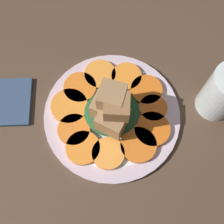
{
  "coord_description": "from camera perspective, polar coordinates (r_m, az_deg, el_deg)",
  "views": [
    {
      "loc": [
        0.64,
        18.27,
        53.28
      ],
      "look_at": [
        0.0,
        0.0,
        4.1
      ],
      "focal_mm": 45.0,
      "sensor_mm": 36.0,
      "label": 1
    }
  ],
  "objects": [
    {
      "name": "carrot_slice_1",
      "position": [
        0.56,
        2.95,
        7.2
      ],
      "size": [
        5.99,
        5.99,
        0.91
      ],
      "primitive_type": "cylinder",
      "color": "orange",
      "rests_on": "plate"
    },
    {
      "name": "table_slab",
      "position": [
        0.55,
        0.0,
        -1.12
      ],
      "size": [
        120.0,
        120.0,
        2.0
      ],
      "primitive_type": "cube",
      "color": "#4C3828",
      "rests_on": "ground"
    },
    {
      "name": "carrot_slice_5",
      "position": [
        0.52,
        -7.74,
        -3.59
      ],
      "size": [
        6.04,
        6.04,
        0.91
      ],
      "primitive_type": "cylinder",
      "color": "orange",
      "rests_on": "plate"
    },
    {
      "name": "center_pile",
      "position": [
        0.49,
        -0.07,
        0.53
      ],
      "size": [
        10.52,
        10.47,
        10.06
      ],
      "color": "#235128",
      "rests_on": "plate"
    },
    {
      "name": "fork",
      "position": [
        0.55,
        -1.21,
        4.65
      ],
      "size": [
        17.36,
        6.59,
        0.4
      ],
      "rotation": [
        0.0,
        0.0,
        0.29
      ],
      "color": "#B2B2B7",
      "rests_on": "plate"
    },
    {
      "name": "carrot_slice_9",
      "position": [
        0.52,
        8.16,
        -3.47
      ],
      "size": [
        6.66,
        6.66,
        0.91
      ],
      "primitive_type": "cylinder",
      "color": "orange",
      "rests_on": "plate"
    },
    {
      "name": "carrot_slice_4",
      "position": [
        0.54,
        -8.64,
        1.18
      ],
      "size": [
        7.05,
        7.05,
        0.91
      ],
      "primitive_type": "cylinder",
      "color": "orange",
      "rests_on": "plate"
    },
    {
      "name": "carrot_slice_7",
      "position": [
        0.51,
        -0.77,
        -8.42
      ],
      "size": [
        5.92,
        5.92,
        0.91
      ],
      "primitive_type": "cylinder",
      "color": "#F99539",
      "rests_on": "plate"
    },
    {
      "name": "carrot_slice_2",
      "position": [
        0.56,
        -2.44,
        7.67
      ],
      "size": [
        6.24,
        6.24,
        0.91
      ],
      "primitive_type": "cylinder",
      "color": "orange",
      "rests_on": "plate"
    },
    {
      "name": "water_glass",
      "position": [
        0.54,
        21.69,
        3.63
      ],
      "size": [
        7.14,
        7.14,
        11.03
      ],
      "color": "silver",
      "rests_on": "table_slab"
    },
    {
      "name": "carrot_slice_3",
      "position": [
        0.55,
        -6.53,
        4.96
      ],
      "size": [
        6.43,
        6.43,
        0.91
      ],
      "primitive_type": "cylinder",
      "color": "orange",
      "rests_on": "plate"
    },
    {
      "name": "carrot_slice_6",
      "position": [
        0.51,
        -5.92,
        -7.27
      ],
      "size": [
        6.24,
        6.24,
        0.91
      ],
      "primitive_type": "cylinder",
      "color": "orange",
      "rests_on": "plate"
    },
    {
      "name": "carrot_slice_10",
      "position": [
        0.54,
        8.33,
        0.79
      ],
      "size": [
        5.36,
        5.36,
        0.91
      ],
      "primitive_type": "cylinder",
      "color": "orange",
      "rests_on": "plate"
    },
    {
      "name": "carrot_slice_8",
      "position": [
        0.51,
        5.39,
        -6.68
      ],
      "size": [
        6.62,
        6.62,
        0.91
      ],
      "primitive_type": "cylinder",
      "color": "orange",
      "rests_on": "plate"
    },
    {
      "name": "plate",
      "position": [
        0.54,
        0.0,
        -0.58
      ],
      "size": [
        26.06,
        26.06,
        1.05
      ],
      "color": "silver",
      "rests_on": "table_slab"
    },
    {
      "name": "carrot_slice_0",
      "position": [
        0.55,
        7.01,
        4.49
      ],
      "size": [
        6.21,
        6.21,
        0.91
      ],
      "primitive_type": "cylinder",
      "color": "orange",
      "rests_on": "plate"
    }
  ]
}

